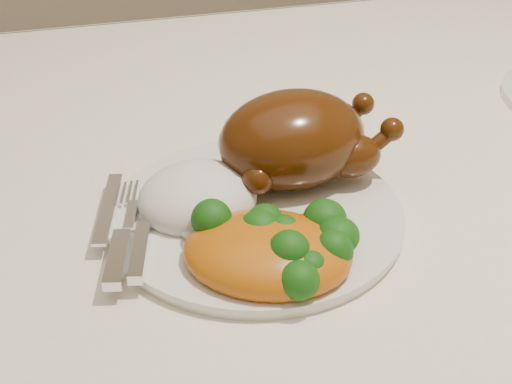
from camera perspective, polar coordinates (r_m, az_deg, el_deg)
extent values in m
cube|color=brown|center=(0.72, 6.54, -0.88)|extent=(1.60, 0.90, 0.04)
cube|color=silver|center=(0.71, 6.66, 0.73)|extent=(1.72, 1.02, 0.01)
cube|color=silver|center=(1.18, -2.67, 9.96)|extent=(1.72, 0.01, 0.18)
cylinder|color=silver|center=(0.64, 0.00, -1.92)|extent=(0.33, 0.33, 0.01)
ellipsoid|color=#4B2208|center=(0.66, 2.91, 4.25)|extent=(0.15, 0.12, 0.09)
ellipsoid|color=#4B2208|center=(0.64, 2.24, 5.52)|extent=(0.07, 0.05, 0.04)
ellipsoid|color=#4B2208|center=(0.66, 7.74, 2.88)|extent=(0.05, 0.04, 0.04)
sphere|color=#4B2208|center=(0.67, 10.83, 4.94)|extent=(0.02, 0.02, 0.02)
ellipsoid|color=#4B2208|center=(0.71, 5.65, 5.07)|extent=(0.05, 0.04, 0.04)
sphere|color=#4B2208|center=(0.72, 8.57, 6.99)|extent=(0.02, 0.02, 0.02)
sphere|color=#4B2208|center=(0.63, 0.16, 1.07)|extent=(0.03, 0.03, 0.03)
sphere|color=#4B2208|center=(0.68, -1.76, 3.79)|extent=(0.03, 0.03, 0.03)
ellipsoid|color=white|center=(0.64, -4.68, -0.47)|extent=(0.12, 0.12, 0.06)
ellipsoid|color=#C3680C|center=(0.57, 0.89, -4.93)|extent=(0.17, 0.15, 0.05)
ellipsoid|color=#C3680C|center=(0.59, 4.02, -3.70)|extent=(0.06, 0.06, 0.03)
ellipsoid|color=#0E3809|center=(0.59, 0.73, -2.43)|extent=(0.03, 0.03, 0.03)
ellipsoid|color=#0E3809|center=(0.58, 6.58, -3.49)|extent=(0.04, 0.04, 0.03)
ellipsoid|color=#0E3809|center=(0.58, -3.57, -2.19)|extent=(0.03, 0.03, 0.03)
ellipsoid|color=#0E3809|center=(0.58, 2.18, -3.05)|extent=(0.03, 0.03, 0.02)
ellipsoid|color=#0E3809|center=(0.59, 5.53, -2.17)|extent=(0.04, 0.04, 0.03)
ellipsoid|color=#0E3809|center=(0.58, 0.34, -3.00)|extent=(0.04, 0.04, 0.03)
ellipsoid|color=#0E3809|center=(0.55, 2.65, -4.89)|extent=(0.03, 0.03, 0.04)
ellipsoid|color=#0E3809|center=(0.55, 2.72, -6.93)|extent=(0.04, 0.04, 0.03)
ellipsoid|color=#0E3809|center=(0.55, 4.36, -5.74)|extent=(0.02, 0.02, 0.02)
ellipsoid|color=#0E3809|center=(0.57, 6.21, -4.66)|extent=(0.03, 0.03, 0.03)
ellipsoid|color=#0E3809|center=(0.57, 3.57, -4.79)|extent=(0.04, 0.04, 0.03)
ellipsoid|color=#0E3809|center=(0.54, 3.46, -7.07)|extent=(0.03, 0.03, 0.03)
cube|color=silver|center=(0.65, -11.75, -1.24)|extent=(0.04, 0.11, 0.00)
cube|color=silver|center=(0.58, -11.02, -5.27)|extent=(0.03, 0.07, 0.01)
cube|color=silver|center=(0.59, -9.28, -4.73)|extent=(0.03, 0.07, 0.01)
cube|color=silver|center=(0.65, -10.15, -0.93)|extent=(0.03, 0.08, 0.00)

